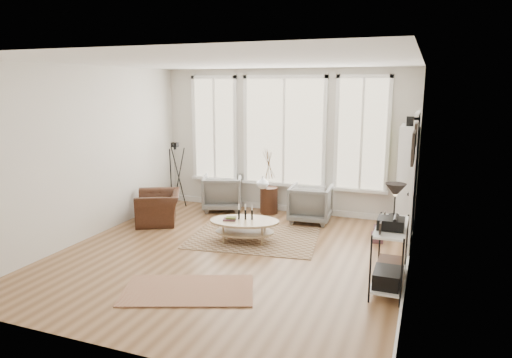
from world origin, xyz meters
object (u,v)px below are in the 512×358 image
at_px(coffee_table, 244,225).
at_px(accent_chair, 159,207).
at_px(armchair_right, 311,203).
at_px(side_table, 269,178).
at_px(armchair_left, 222,192).
at_px(low_shelf, 390,249).
at_px(bookcase, 407,179).

distance_m(coffee_table, accent_chair, 1.96).
xyz_separation_m(armchair_right, side_table, (-0.94, 0.27, 0.37)).
height_order(armchair_left, armchair_right, armchair_left).
height_order(armchair_right, side_table, side_table).
distance_m(low_shelf, armchair_right, 2.99).
xyz_separation_m(coffee_table, accent_chair, (-1.92, 0.41, 0.01)).
height_order(coffee_table, accent_chair, accent_chair).
xyz_separation_m(bookcase, armchair_right, (-1.72, -0.04, -0.60)).
bearing_deg(low_shelf, side_table, 133.45).
bearing_deg(low_shelf, armchair_right, 123.89).
relative_size(bookcase, accent_chair, 2.25).
distance_m(coffee_table, armchair_left, 2.05).
relative_size(low_shelf, armchair_right, 1.67).
height_order(armchair_right, accent_chair, armchair_right).
bearing_deg(coffee_table, low_shelf, -21.72).
distance_m(bookcase, coffee_table, 3.00).
xyz_separation_m(coffee_table, armchair_right, (0.76, 1.51, 0.07)).
bearing_deg(armchair_left, side_table, 164.41).
relative_size(bookcase, armchair_right, 2.64).
height_order(bookcase, coffee_table, bookcase).
height_order(bookcase, armchair_left, bookcase).
distance_m(coffee_table, side_table, 1.84).
distance_m(low_shelf, coffee_table, 2.61).
bearing_deg(low_shelf, accent_chair, 162.47).
relative_size(armchair_left, armchair_right, 1.04).
distance_m(armchair_left, accent_chair, 1.48).
xyz_separation_m(low_shelf, side_table, (-2.60, 2.75, 0.21)).
height_order(bookcase, low_shelf, bookcase).
bearing_deg(bookcase, armchair_right, -178.52).
bearing_deg(armchair_right, low_shelf, 120.17).
relative_size(armchair_left, side_table, 0.54).
relative_size(side_table, accent_chair, 1.64).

